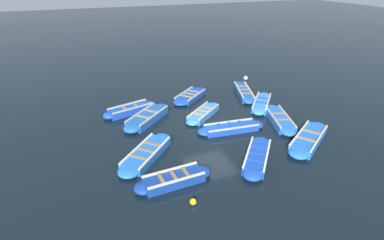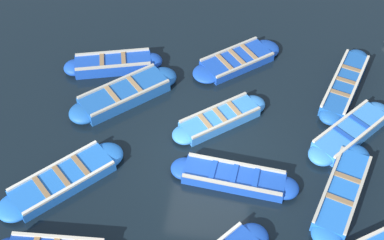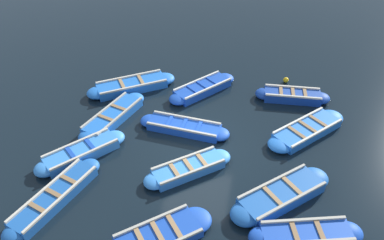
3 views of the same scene
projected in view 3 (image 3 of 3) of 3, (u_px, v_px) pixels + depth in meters
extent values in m
plane|color=black|center=(199.00, 147.00, 13.53)|extent=(120.00, 120.00, 0.00)
cube|color=#1E59AD|center=(55.00, 197.00, 11.47)|extent=(3.10, 1.69, 0.34)
ellipsoid|color=#1E59AD|center=(15.00, 233.00, 10.44)|extent=(0.93, 0.91, 0.34)
ellipsoid|color=#1E59AD|center=(89.00, 167.00, 12.50)|extent=(0.93, 0.91, 0.34)
cube|color=beige|center=(62.00, 197.00, 11.21)|extent=(2.82, 1.01, 0.07)
cube|color=beige|center=(45.00, 188.00, 11.48)|extent=(2.82, 1.01, 0.07)
cube|color=olive|center=(37.00, 208.00, 10.92)|extent=(0.35, 0.69, 0.04)
cube|color=olive|center=(54.00, 193.00, 11.36)|extent=(0.35, 0.69, 0.04)
cube|color=olive|center=(69.00, 180.00, 11.79)|extent=(0.35, 0.69, 0.04)
cube|color=blue|center=(132.00, 86.00, 16.45)|extent=(2.48, 3.05, 0.36)
ellipsoid|color=blue|center=(98.00, 93.00, 16.01)|extent=(1.28, 1.29, 0.36)
ellipsoid|color=blue|center=(164.00, 79.00, 16.90)|extent=(1.28, 1.29, 0.36)
cube|color=beige|center=(134.00, 87.00, 15.99)|extent=(1.69, 2.50, 0.07)
cube|color=beige|center=(129.00, 76.00, 16.65)|extent=(1.69, 2.50, 0.07)
cube|color=#9E7A51|center=(122.00, 84.00, 16.20)|extent=(0.80, 0.60, 0.04)
cube|color=#9E7A51|center=(141.00, 80.00, 16.46)|extent=(0.80, 0.60, 0.04)
cube|color=#3884E0|center=(82.00, 153.00, 13.05)|extent=(2.47, 2.29, 0.35)
ellipsoid|color=#3884E0|center=(46.00, 169.00, 12.44)|extent=(1.10, 1.10, 0.35)
ellipsoid|color=#3884E0|center=(114.00, 138.00, 13.67)|extent=(1.10, 1.10, 0.35)
cube|color=beige|center=(85.00, 154.00, 12.69)|extent=(1.94, 1.69, 0.07)
cube|color=beige|center=(76.00, 142.00, 13.16)|extent=(1.94, 1.69, 0.07)
cube|color=#1947B7|center=(71.00, 153.00, 12.76)|extent=(0.59, 0.65, 0.04)
cube|color=#1947B7|center=(90.00, 144.00, 13.11)|extent=(0.59, 0.65, 0.04)
cube|color=#1947B7|center=(306.00, 236.00, 10.37)|extent=(1.42, 2.60, 0.38)
ellipsoid|color=#1947B7|center=(262.00, 238.00, 10.30)|extent=(0.90, 0.92, 0.38)
ellipsoid|color=#1947B7|center=(349.00, 233.00, 10.44)|extent=(0.90, 0.92, 0.38)
cube|color=#B2AD9E|center=(303.00, 220.00, 10.51)|extent=(0.72, 2.36, 0.07)
cube|color=olive|center=(295.00, 232.00, 10.22)|extent=(0.71, 0.32, 0.04)
cube|color=olive|center=(320.00, 230.00, 10.26)|extent=(0.71, 0.32, 0.04)
cube|color=#1947B7|center=(203.00, 88.00, 16.28)|extent=(2.54, 2.35, 0.34)
ellipsoid|color=#1947B7|center=(179.00, 99.00, 15.65)|extent=(1.16, 1.16, 0.34)
ellipsoid|color=#1947B7|center=(225.00, 79.00, 16.92)|extent=(1.16, 1.16, 0.34)
cube|color=silver|center=(209.00, 88.00, 15.91)|extent=(1.99, 1.71, 0.07)
cube|color=silver|center=(197.00, 81.00, 16.40)|extent=(1.99, 1.71, 0.07)
cube|color=#1947B7|center=(193.00, 89.00, 15.90)|extent=(0.61, 0.68, 0.04)
cube|color=#1947B7|center=(203.00, 85.00, 16.17)|extent=(0.61, 0.68, 0.04)
cube|color=#1947B7|center=(212.00, 81.00, 16.44)|extent=(0.61, 0.68, 0.04)
cube|color=#1E59AD|center=(281.00, 195.00, 11.50)|extent=(2.60, 2.71, 0.39)
ellipsoid|color=#1E59AD|center=(245.00, 214.00, 10.94)|extent=(1.30, 1.30, 0.39)
ellipsoid|color=#1E59AD|center=(314.00, 178.00, 12.07)|extent=(1.30, 1.30, 0.39)
cube|color=#B2AD9E|center=(293.00, 200.00, 11.06)|extent=(1.89, 2.06, 0.07)
cube|color=#B2AD9E|center=(273.00, 181.00, 11.67)|extent=(1.89, 2.06, 0.07)
cube|color=#9E7A51|center=(272.00, 196.00, 11.21)|extent=(0.73, 0.69, 0.04)
cube|color=#9E7A51|center=(292.00, 186.00, 11.53)|extent=(0.73, 0.69, 0.04)
cube|color=navy|center=(292.00, 96.00, 15.81)|extent=(0.95, 2.37, 0.37)
ellipsoid|color=navy|center=(264.00, 94.00, 15.94)|extent=(0.80, 0.82, 0.37)
ellipsoid|color=navy|center=(320.00, 98.00, 15.68)|extent=(0.80, 0.82, 0.37)
cube|color=beige|center=(294.00, 97.00, 15.39)|extent=(0.21, 2.28, 0.07)
cube|color=beige|center=(292.00, 87.00, 15.97)|extent=(0.21, 2.28, 0.07)
cube|color=olive|center=(281.00, 91.00, 15.74)|extent=(0.73, 0.18, 0.04)
cube|color=olive|center=(293.00, 92.00, 15.69)|extent=(0.73, 0.18, 0.04)
cube|color=olive|center=(305.00, 93.00, 15.63)|extent=(0.73, 0.18, 0.04)
cube|color=blue|center=(113.00, 116.00, 14.70)|extent=(2.90, 1.69, 0.35)
ellipsoid|color=blue|center=(89.00, 136.00, 13.75)|extent=(1.03, 1.02, 0.35)
ellipsoid|color=blue|center=(134.00, 99.00, 15.64)|extent=(1.03, 1.02, 0.35)
cube|color=#B2AD9E|center=(121.00, 115.00, 14.41)|extent=(2.60, 0.92, 0.07)
cube|color=#B2AD9E|center=(105.00, 109.00, 14.72)|extent=(2.60, 0.92, 0.07)
cube|color=olive|center=(106.00, 118.00, 14.31)|extent=(0.37, 0.77, 0.04)
cube|color=olive|center=(119.00, 107.00, 14.85)|extent=(0.37, 0.77, 0.04)
cube|color=blue|center=(307.00, 130.00, 14.05)|extent=(2.70, 2.64, 0.31)
ellipsoid|color=blue|center=(281.00, 144.00, 13.42)|extent=(1.32, 1.32, 0.31)
ellipsoid|color=blue|center=(331.00, 117.00, 14.68)|extent=(1.32, 1.32, 0.31)
cube|color=silver|center=(318.00, 133.00, 13.63)|extent=(2.03, 1.93, 0.07)
cube|color=silver|center=(298.00, 120.00, 14.23)|extent=(2.03, 1.93, 0.07)
cube|color=olive|center=(297.00, 132.00, 13.67)|extent=(0.71, 0.73, 0.04)
cube|color=olive|center=(308.00, 127.00, 13.94)|extent=(0.71, 0.73, 0.04)
cube|color=olive|center=(318.00, 121.00, 14.21)|extent=(0.71, 0.73, 0.04)
cube|color=#3884E0|center=(188.00, 169.00, 12.46)|extent=(2.14, 2.38, 0.31)
ellipsoid|color=#3884E0|center=(155.00, 181.00, 12.02)|extent=(1.05, 1.06, 0.31)
ellipsoid|color=#3884E0|center=(219.00, 157.00, 12.90)|extent=(1.05, 1.06, 0.31)
cube|color=#B2AD9E|center=(193.00, 172.00, 12.09)|extent=(1.54, 1.89, 0.07)
cube|color=#B2AD9E|center=(183.00, 158.00, 12.60)|extent=(1.54, 1.89, 0.07)
cube|color=#9E7A51|center=(174.00, 170.00, 12.17)|extent=(0.64, 0.55, 0.04)
cube|color=#9E7A51|center=(188.00, 165.00, 12.35)|extent=(0.64, 0.55, 0.04)
cube|color=#9E7A51|center=(202.00, 160.00, 12.54)|extent=(0.64, 0.55, 0.04)
cube|color=#1947B7|center=(158.00, 237.00, 10.40)|extent=(2.28, 2.45, 0.28)
ellipsoid|color=#1947B7|center=(195.00, 220.00, 10.83)|extent=(1.36, 1.37, 0.28)
cube|color=#B2AD9E|center=(151.00, 220.00, 10.62)|extent=(1.51, 1.80, 0.07)
cube|color=#9E7A51|center=(158.00, 233.00, 10.30)|extent=(0.79, 0.69, 0.04)
cube|color=#9E7A51|center=(174.00, 226.00, 10.48)|extent=(0.79, 0.69, 0.04)
cube|color=#1947B7|center=(184.00, 127.00, 14.19)|extent=(1.08, 2.82, 0.31)
ellipsoid|color=#1947B7|center=(150.00, 121.00, 14.51)|extent=(0.83, 0.85, 0.31)
ellipsoid|color=#1947B7|center=(219.00, 134.00, 13.88)|extent=(0.83, 0.85, 0.31)
cube|color=#B2AD9E|center=(181.00, 129.00, 13.80)|extent=(0.34, 2.69, 0.07)
cube|color=#B2AD9E|center=(187.00, 118.00, 14.36)|extent=(0.34, 2.69, 0.07)
cube|color=#1947B7|center=(169.00, 121.00, 14.22)|extent=(0.73, 0.21, 0.04)
cube|color=#1947B7|center=(184.00, 124.00, 14.09)|extent=(0.73, 0.21, 0.04)
cube|color=#1947B7|center=(199.00, 127.00, 13.95)|extent=(0.73, 0.21, 0.04)
sphere|color=#EAB214|center=(286.00, 80.00, 16.93)|extent=(0.25, 0.25, 0.25)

